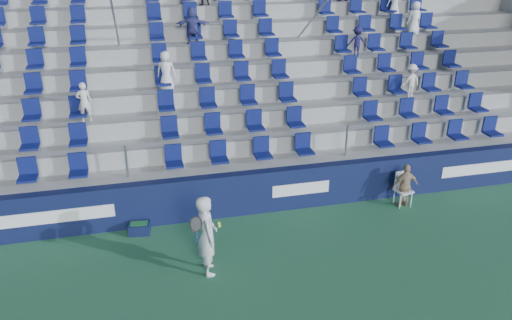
% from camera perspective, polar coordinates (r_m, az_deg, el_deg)
% --- Properties ---
extents(ground, '(70.00, 70.00, 0.00)m').
position_cam_1_polar(ground, '(11.13, 2.44, -13.93)').
color(ground, '#2B643F').
rests_on(ground, ground).
extents(sponsor_wall, '(24.00, 0.32, 1.20)m').
position_cam_1_polar(sponsor_wall, '(13.38, -1.17, -3.79)').
color(sponsor_wall, '#10163C').
rests_on(sponsor_wall, ground).
extents(grandstand, '(24.00, 8.17, 6.63)m').
position_cam_1_polar(grandstand, '(17.49, -4.85, 8.33)').
color(grandstand, '#9D9D98').
rests_on(grandstand, ground).
extents(tennis_player, '(0.69, 0.70, 1.89)m').
position_cam_1_polar(tennis_player, '(10.99, -5.62, -8.54)').
color(tennis_player, silver).
rests_on(tennis_player, ground).
extents(line_judge_chair, '(0.50, 0.51, 0.97)m').
position_cam_1_polar(line_judge_chair, '(14.46, 16.37, -2.83)').
color(line_judge_chair, white).
rests_on(line_judge_chair, ground).
extents(line_judge, '(0.74, 0.33, 1.26)m').
position_cam_1_polar(line_judge, '(14.31, 16.69, -2.82)').
color(line_judge, tan).
rests_on(line_judge, ground).
extents(ball_bin, '(0.56, 0.41, 0.29)m').
position_cam_1_polar(ball_bin, '(13.02, -13.18, -7.57)').
color(ball_bin, '#0F1537').
rests_on(ball_bin, ground).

